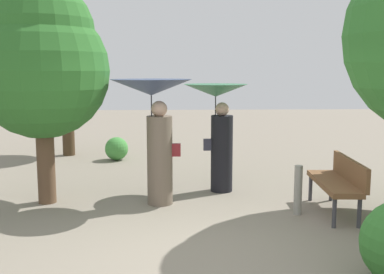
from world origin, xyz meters
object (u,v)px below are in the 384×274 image
Objects in this scene: park_bench at (339,180)px; path_marker_post at (298,190)px; person_left at (155,114)px; tree_mid_left at (41,59)px; tree_near_left at (65,58)px; person_right at (218,118)px.

path_marker_post is at bearing -82.87° from park_bench.
park_bench is 0.64m from path_marker_post.
person_left is 2.69× the size of path_marker_post.
person_left is 1.96m from tree_mid_left.
tree_mid_left is (-4.53, 0.76, 1.79)m from park_bench.
tree_near_left is (-5.11, 5.05, 1.91)m from park_bench.
path_marker_post is at bearing -11.67° from tree_mid_left.
park_bench is 7.43m from tree_near_left.
person_left is at bearing -4.58° from tree_mid_left.
park_bench is 2.05× the size of path_marker_post.
person_left is 2.99m from park_bench.
path_marker_post is at bearing -106.25° from person_left.
person_right is at bearing -54.20° from person_left.
tree_mid_left reaches higher than path_marker_post.
tree_mid_left is (0.58, -4.29, -0.12)m from tree_near_left.
tree_near_left is (-3.43, 3.67, 1.11)m from person_right.
tree_mid_left is (-1.76, 0.14, 0.85)m from person_left.
person_left is at bearing -99.48° from park_bench.
path_marker_post is (4.48, -5.09, -2.05)m from tree_near_left.
park_bench is at bearing -44.66° from tree_near_left.
person_left is 1.31× the size of park_bench.
tree_near_left is 4.81× the size of path_marker_post.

